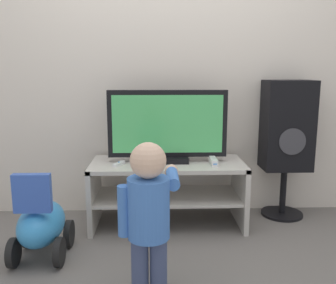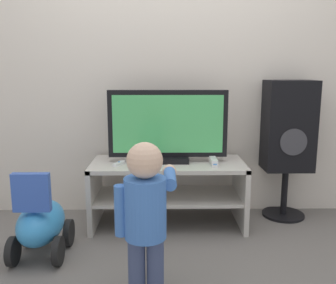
{
  "view_description": "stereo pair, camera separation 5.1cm",
  "coord_description": "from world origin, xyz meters",
  "px_view_note": "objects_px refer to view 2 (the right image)",
  "views": [
    {
      "loc": [
        -0.09,
        -2.49,
        1.18
      ],
      "look_at": [
        0.0,
        0.15,
        0.67
      ],
      "focal_mm": 40.0,
      "sensor_mm": 36.0,
      "label": 1
    },
    {
      "loc": [
        -0.04,
        -2.49,
        1.18
      ],
      "look_at": [
        0.0,
        0.15,
        0.67
      ],
      "focal_mm": 40.0,
      "sensor_mm": 36.0,
      "label": 2
    }
  ],
  "objects_px": {
    "game_console": "(214,162)",
    "speaker_tower": "(288,129)",
    "remote_primary": "(119,164)",
    "ride_on_toy": "(41,223)",
    "television": "(168,127)",
    "remote_secondary": "(153,167)",
    "child": "(146,209)"
  },
  "relations": [
    {
      "from": "remote_secondary",
      "to": "speaker_tower",
      "type": "xyz_separation_m",
      "value": [
        1.05,
        0.34,
        0.21
      ]
    },
    {
      "from": "remote_primary",
      "to": "child",
      "type": "height_order",
      "value": "child"
    },
    {
      "from": "speaker_tower",
      "to": "ride_on_toy",
      "type": "height_order",
      "value": "speaker_tower"
    },
    {
      "from": "television",
      "to": "game_console",
      "type": "bearing_deg",
      "value": -17.55
    },
    {
      "from": "game_console",
      "to": "remote_primary",
      "type": "height_order",
      "value": "game_console"
    },
    {
      "from": "television",
      "to": "ride_on_toy",
      "type": "xyz_separation_m",
      "value": [
        -0.81,
        -0.52,
        -0.54
      ]
    },
    {
      "from": "television",
      "to": "ride_on_toy",
      "type": "height_order",
      "value": "television"
    },
    {
      "from": "remote_primary",
      "to": "ride_on_toy",
      "type": "distance_m",
      "value": 0.68
    },
    {
      "from": "ride_on_toy",
      "to": "television",
      "type": "bearing_deg",
      "value": 32.41
    },
    {
      "from": "remote_primary",
      "to": "ride_on_toy",
      "type": "xyz_separation_m",
      "value": [
        -0.46,
        -0.41,
        -0.28
      ]
    },
    {
      "from": "remote_secondary",
      "to": "child",
      "type": "xyz_separation_m",
      "value": [
        -0.02,
        -0.77,
        -0.01
      ]
    },
    {
      "from": "child",
      "to": "speaker_tower",
      "type": "distance_m",
      "value": 1.55
    },
    {
      "from": "remote_primary",
      "to": "television",
      "type": "bearing_deg",
      "value": 16.0
    },
    {
      "from": "remote_secondary",
      "to": "ride_on_toy",
      "type": "relative_size",
      "value": 0.22
    },
    {
      "from": "game_console",
      "to": "remote_secondary",
      "type": "distance_m",
      "value": 0.45
    },
    {
      "from": "speaker_tower",
      "to": "child",
      "type": "bearing_deg",
      "value": -134.17
    },
    {
      "from": "game_console",
      "to": "speaker_tower",
      "type": "bearing_deg",
      "value": 20.62
    },
    {
      "from": "remote_primary",
      "to": "ride_on_toy",
      "type": "relative_size",
      "value": 0.23
    },
    {
      "from": "ride_on_toy",
      "to": "remote_secondary",
      "type": "bearing_deg",
      "value": 23.37
    },
    {
      "from": "remote_primary",
      "to": "speaker_tower",
      "type": "distance_m",
      "value": 1.34
    },
    {
      "from": "remote_secondary",
      "to": "ride_on_toy",
      "type": "xyz_separation_m",
      "value": [
        -0.71,
        -0.31,
        -0.28
      ]
    },
    {
      "from": "remote_primary",
      "to": "child",
      "type": "xyz_separation_m",
      "value": [
        0.24,
        -0.87,
        -0.01
      ]
    },
    {
      "from": "game_console",
      "to": "speaker_tower",
      "type": "xyz_separation_m",
      "value": [
        0.61,
        0.23,
        0.2
      ]
    },
    {
      "from": "remote_secondary",
      "to": "game_console",
      "type": "bearing_deg",
      "value": 13.46
    },
    {
      "from": "game_console",
      "to": "remote_primary",
      "type": "xyz_separation_m",
      "value": [
        -0.69,
        0.0,
        -0.01
      ]
    },
    {
      "from": "game_console",
      "to": "child",
      "type": "xyz_separation_m",
      "value": [
        -0.46,
        -0.87,
        -0.02
      ]
    },
    {
      "from": "remote_primary",
      "to": "game_console",
      "type": "bearing_deg",
      "value": -0.26
    },
    {
      "from": "television",
      "to": "remote_secondary",
      "type": "height_order",
      "value": "television"
    },
    {
      "from": "television",
      "to": "game_console",
      "type": "height_order",
      "value": "television"
    },
    {
      "from": "speaker_tower",
      "to": "game_console",
      "type": "bearing_deg",
      "value": -159.38
    },
    {
      "from": "speaker_tower",
      "to": "television",
      "type": "bearing_deg",
      "value": -172.47
    },
    {
      "from": "game_console",
      "to": "child",
      "type": "distance_m",
      "value": 0.98
    }
  ]
}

